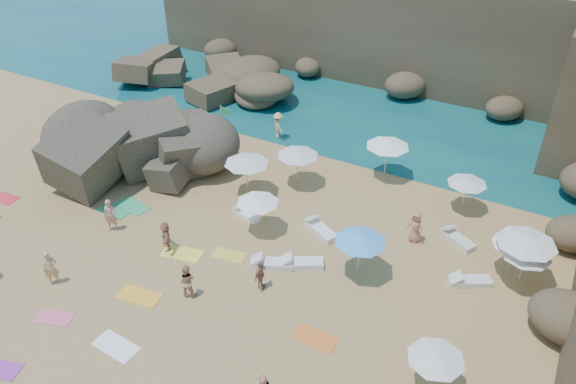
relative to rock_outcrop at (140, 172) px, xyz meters
The scene contains 39 objects.
ground 8.60m from the rock_outcrop, 22.71° to the right, with size 120.00×120.00×0.00m, color tan.
seawater 27.83m from the rock_outcrop, 73.45° to the left, with size 120.00×120.00×0.00m, color #0C4751.
cliff_back 24.18m from the rock_outcrop, 65.39° to the left, with size 44.00×8.00×8.00m, color brown.
rock_promontory 13.05m from the rock_outcrop, 103.61° to the left, with size 12.00×7.00×2.00m, color brown, non-canonical shape.
rock_outcrop is the anchor object (origin of this frame).
flag_pole 5.51m from the rock_outcrop, 44.10° to the left, with size 0.69×0.10×3.53m.
parasol_0 7.05m from the rock_outcrop, ahead, with size 2.38×2.38×2.25m.
parasol_1 14.21m from the rock_outcrop, 27.00° to the left, with size 2.43×2.43×2.29m.
parasol_2 18.09m from the rock_outcrop, 16.98° to the left, with size 2.01×2.01×1.90m.
parasol_3 20.90m from the rock_outcrop, ahead, with size 2.10×2.10×1.98m.
parasol_4 20.39m from the rock_outcrop, ahead, with size 1.99×1.99×1.88m.
parasol_5 9.37m from the rock_outcrop, 21.07° to the left, with size 2.29×2.29×2.16m.
parasol_8 20.82m from the rock_outcrop, ahead, with size 2.58×2.58×2.44m.
parasol_9 9.13m from the rock_outcrop, ahead, with size 2.08×2.08×1.97m.
parasol_10 14.65m from the rock_outcrop, ahead, with size 2.31×2.31×2.19m.
parasol_11 20.13m from the rock_outcrop, 18.46° to the right, with size 2.02×2.02×1.91m.
lounger_0 7.77m from the rock_outcrop, ahead, with size 1.62×0.54×0.25m, color white.
lounger_1 11.62m from the rock_outcrop, ahead, with size 2.02×0.67×0.31m, color white.
lounger_2 18.96m from the rock_outcrop, ahead, with size 1.83×0.61×0.28m, color silver.
lounger_3 11.30m from the rock_outcrop, 17.48° to the right, with size 1.93×0.64×0.30m, color silver.
lounger_4 17.88m from the rock_outcrop, ahead, with size 1.86×0.62×0.29m, color silver.
lounger_5 12.26m from the rock_outcrop, 12.89° to the right, with size 1.99×0.66×0.31m, color white.
towel_1 11.38m from the rock_outcrop, 66.34° to the right, with size 1.48×0.74×0.03m, color #F45E81.
towel_2 10.32m from the rock_outcrop, 49.01° to the right, with size 1.85×0.92×0.03m, color #FFAB28.
towel_3 3.45m from the rock_outcrop, 54.43° to the right, with size 1.83×0.91×0.03m, color #32B26F.
towel_4 8.11m from the rock_outcrop, 34.96° to the right, with size 1.90×0.95×0.03m, color #FFE943.
towel_5 12.95m from the rock_outcrop, 52.83° to the right, with size 1.83×0.91×0.03m, color white.
towel_7 7.29m from the rock_outcrop, 129.82° to the right, with size 1.68×0.84×0.03m, color red.
towel_10 15.70m from the rock_outcrop, 23.40° to the right, with size 1.72×0.86×0.03m, color orange.
towel_11 3.89m from the rock_outcrop, 68.58° to the right, with size 1.74×0.87×0.03m, color #2EA15F.
towel_12 9.40m from the rock_outcrop, 23.13° to the right, with size 1.57×0.78×0.03m, color gold.
person_stand_0 9.43m from the rock_outcrop, 71.70° to the right, with size 0.62×0.40×1.69m, color tan.
person_stand_1 10.89m from the rock_outcrop, 38.04° to the right, with size 0.79×0.62×1.62m, color tan.
person_stand_2 8.98m from the rock_outcrop, 56.18° to the left, with size 1.12×0.46×1.73m, color #E2BC80.
person_stand_3 12.07m from the rock_outcrop, 23.52° to the right, with size 0.86×0.36×1.48m, color #A56C52.
person_stand_4 15.94m from the rock_outcrop, ahead, with size 0.80×0.44×1.64m, color tan.
person_stand_5 4.99m from the rock_outcrop, 50.15° to the left, with size 1.64×0.47×1.77m, color tan.
person_lie_3 7.47m from the rock_outcrop, 38.90° to the right, with size 1.38×1.49×0.40m, color #BA7461.
person_lie_4 5.42m from the rock_outcrop, 62.40° to the right, with size 0.62×1.70×0.41m, color tan.
Camera 1 is at (12.78, -16.64, 17.09)m, focal length 35.00 mm.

